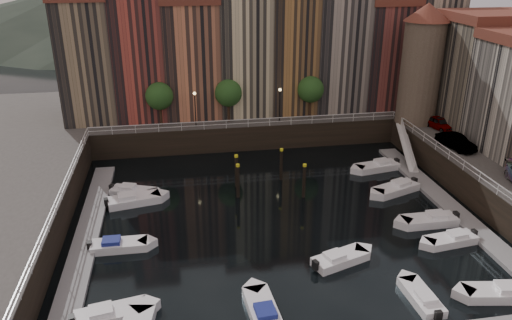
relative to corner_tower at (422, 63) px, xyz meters
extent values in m
plane|color=black|center=(-20.00, -14.50, -10.19)|extent=(200.00, 200.00, 0.00)
cube|color=black|center=(-20.00, 11.50, -8.69)|extent=(80.00, 20.00, 3.00)
cube|color=gray|center=(-36.20, -15.50, -10.02)|extent=(2.00, 28.00, 0.35)
cube|color=gray|center=(-3.80, -15.50, -10.02)|extent=(2.00, 28.00, 0.35)
cone|color=#2D382D|center=(-50.00, 95.50, -3.19)|extent=(80.00, 80.00, 14.00)
cone|color=#2D382D|center=(-15.00, 95.50, -1.19)|extent=(100.00, 100.00, 18.00)
cone|color=#2D382D|center=(20.00, 95.50, -4.19)|extent=(70.00, 70.00, 12.00)
cube|color=#897557|center=(-38.00, 9.00, -0.19)|extent=(6.00, 10.00, 14.00)
cube|color=#A84034|center=(-32.10, 9.00, 0.81)|extent=(5.80, 10.00, 16.00)
cube|color=#C97752|center=(-25.95, 9.00, -0.44)|extent=(6.50, 10.00, 13.50)
cube|color=beige|center=(-19.60, 9.00, 0.31)|extent=(6.20, 10.00, 15.00)
cube|color=#9F6E3A|center=(-13.70, 9.00, 0.06)|extent=(5.60, 10.00, 14.50)
cube|color=gray|center=(-7.70, 9.00, 1.06)|extent=(6.40, 10.00, 16.50)
cube|color=brown|center=(-1.50, 9.00, -0.69)|extent=(6.00, 10.00, 13.00)
cube|color=tan|center=(4.45, 9.00, 0.56)|extent=(5.90, 10.00, 15.50)
cube|color=#786E5B|center=(6.50, -2.50, -1.19)|extent=(9.00, 8.00, 12.00)
cube|color=brown|center=(6.50, -2.50, 5.31)|extent=(9.30, 8.30, 1.00)
cylinder|color=#6B5B4C|center=(0.00, 0.00, -1.19)|extent=(4.60, 4.60, 12.00)
cone|color=brown|center=(0.00, 0.00, 5.61)|extent=(5.20, 5.20, 2.00)
cylinder|color=black|center=(-30.00, 3.70, -5.99)|extent=(0.30, 0.30, 2.40)
sphere|color=#1E4719|center=(-30.00, 3.70, -3.59)|extent=(3.20, 3.20, 3.20)
cylinder|color=black|center=(-22.00, 3.70, -5.99)|extent=(0.30, 0.30, 2.40)
sphere|color=#1E4719|center=(-22.00, 3.70, -3.59)|extent=(3.20, 3.20, 3.20)
cylinder|color=black|center=(-12.00, 3.70, -5.99)|extent=(0.30, 0.30, 2.40)
sphere|color=#1E4719|center=(-12.00, 3.70, -3.59)|extent=(3.20, 3.20, 3.20)
cylinder|color=black|center=(-26.00, 2.70, -5.19)|extent=(0.12, 0.12, 4.00)
sphere|color=#FFD88C|center=(-26.00, 2.70, -3.19)|extent=(0.36, 0.36, 0.36)
cylinder|color=black|center=(-16.00, 2.70, -5.19)|extent=(0.12, 0.12, 4.00)
sphere|color=#FFD88C|center=(-16.00, 2.70, -3.19)|extent=(0.36, 0.36, 0.36)
cube|color=white|center=(-20.00, 1.50, -6.24)|extent=(36.00, 0.08, 0.08)
cube|color=white|center=(-20.00, 1.50, -6.69)|extent=(36.00, 0.06, 0.06)
cube|color=white|center=(-2.00, -15.50, -6.24)|extent=(0.08, 34.00, 0.08)
cube|color=white|center=(-2.00, -15.50, -6.69)|extent=(0.06, 34.00, 0.06)
cube|color=white|center=(-38.00, -15.50, -6.24)|extent=(0.08, 34.00, 0.08)
cube|color=white|center=(-38.00, -15.50, -6.69)|extent=(0.06, 34.00, 0.06)
cube|color=white|center=(-2.90, -4.50, -8.44)|extent=(2.78, 8.26, 2.81)
cube|color=white|center=(-2.90, -4.50, -7.94)|extent=(1.93, 8.32, 3.65)
cylinder|color=black|center=(-22.82, -10.33, -8.69)|extent=(0.32, 0.32, 3.60)
cylinder|color=yellow|center=(-22.82, -10.33, -6.84)|extent=(0.36, 0.36, 0.25)
cylinder|color=black|center=(-22.66, -8.02, -8.69)|extent=(0.32, 0.32, 3.60)
cylinder|color=yellow|center=(-22.66, -8.02, -6.84)|extent=(0.36, 0.36, 0.25)
cylinder|color=black|center=(-16.59, -11.38, -8.69)|extent=(0.32, 0.32, 3.60)
cylinder|color=yellow|center=(-16.59, -11.38, -6.84)|extent=(0.36, 0.36, 0.25)
cylinder|color=black|center=(-17.89, -7.09, -8.69)|extent=(0.32, 0.32, 3.60)
cylinder|color=yellow|center=(-17.89, -7.09, -6.84)|extent=(0.36, 0.36, 0.25)
cube|color=white|center=(-33.20, -26.19, -9.88)|extent=(4.83, 2.61, 0.78)
cube|color=white|center=(-33.81, -26.31, -9.41)|extent=(1.67, 1.50, 0.52)
cube|color=white|center=(-33.38, -17.82, -9.90)|extent=(4.38, 1.73, 0.74)
cube|color=navy|center=(-33.98, -17.81, -9.45)|extent=(1.40, 1.21, 0.50)
cube|color=black|center=(-35.66, -17.79, -9.65)|extent=(0.35, 0.50, 0.69)
cube|color=white|center=(-32.65, -10.04, -9.86)|extent=(5.11, 2.80, 0.82)
cube|color=white|center=(-33.29, -10.17, -9.37)|extent=(1.77, 1.60, 0.55)
cube|color=black|center=(-35.13, -10.55, -9.59)|extent=(0.49, 0.62, 0.77)
cube|color=white|center=(-32.81, -8.16, -9.89)|extent=(4.70, 3.15, 0.75)
cube|color=white|center=(-33.36, -7.95, -9.45)|extent=(1.73, 1.62, 0.50)
cube|color=black|center=(-34.95, -7.34, -9.65)|extent=(0.50, 0.59, 0.70)
cube|color=white|center=(-7.37, -28.35, -9.88)|extent=(4.78, 2.48, 0.78)
cube|color=white|center=(-6.75, -28.46, -9.42)|extent=(1.63, 1.46, 0.52)
cube|color=white|center=(-6.93, -21.47, -9.90)|extent=(4.44, 2.18, 0.73)
cube|color=white|center=(-6.35, -21.39, -9.47)|extent=(1.49, 1.33, 0.48)
cube|color=black|center=(-4.72, -21.18, -9.66)|extent=(0.40, 0.52, 0.68)
cube|color=white|center=(-7.16, -18.29, -9.87)|extent=(4.76, 1.85, 0.81)
cube|color=white|center=(-6.51, -18.29, -9.38)|extent=(1.52, 1.30, 0.54)
cube|color=black|center=(-4.67, -18.29, -9.60)|extent=(0.38, 0.54, 0.76)
cube|color=white|center=(-7.39, -11.90, -9.87)|extent=(5.15, 3.41, 0.82)
cube|color=white|center=(-6.77, -11.67, -9.38)|extent=(1.89, 1.76, 0.55)
cube|color=black|center=(-5.04, -11.03, -9.59)|extent=(0.55, 0.64, 0.76)
cube|color=white|center=(-7.06, -6.38, -9.87)|extent=(4.98, 2.62, 0.81)
cube|color=white|center=(-6.43, -6.26, -9.39)|extent=(1.71, 1.53, 0.54)
cube|color=black|center=(-4.62, -5.95, -9.60)|extent=(0.46, 0.60, 0.75)
cube|color=white|center=(-23.53, -27.48, -9.88)|extent=(2.11, 4.75, 0.79)
cube|color=navy|center=(-23.49, -28.11, -9.40)|extent=(1.37, 1.56, 0.53)
cube|color=white|center=(-12.68, -27.83, -9.92)|extent=(1.72, 4.14, 0.70)
cube|color=white|center=(-12.66, -28.39, -9.50)|extent=(1.16, 1.34, 0.46)
cube|color=black|center=(-12.61, -29.96, -9.68)|extent=(0.48, 0.34, 0.65)
imported|color=gray|center=(1.54, -3.10, -6.49)|extent=(2.40, 4.35, 1.40)
imported|color=gray|center=(0.08, -9.13, -6.45)|extent=(2.67, 4.76, 1.49)
cube|color=white|center=(-16.62, -22.58, -9.89)|extent=(4.77, 3.10, 0.76)
cube|color=white|center=(-17.19, -22.78, -9.44)|extent=(1.74, 1.61, 0.51)
cube|color=black|center=(-18.81, -23.35, -9.64)|extent=(0.50, 0.59, 0.71)
camera|label=1|loc=(-28.34, -53.16, 11.74)|focal=35.00mm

